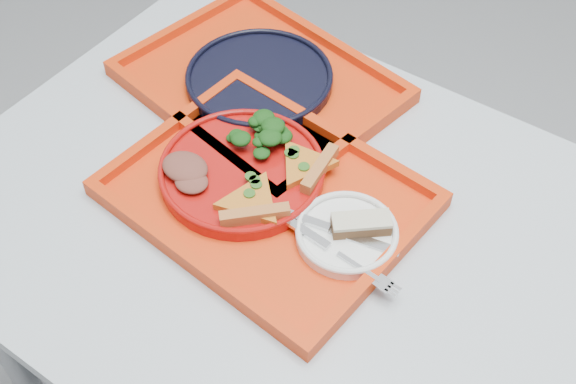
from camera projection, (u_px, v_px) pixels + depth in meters
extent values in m
cube|color=#A7B1BB|center=(441.00, 305.00, 1.02)|extent=(1.60, 0.80, 0.03)
cylinder|color=gray|center=(2.00, 341.00, 1.40)|extent=(0.05, 0.05, 0.72)
cylinder|color=gray|center=(209.00, 146.00, 1.74)|extent=(0.05, 0.05, 0.72)
cube|color=red|center=(267.00, 198.00, 1.12)|extent=(0.48, 0.39, 0.01)
cube|color=red|center=(260.00, 86.00, 1.29)|extent=(0.51, 0.43, 0.01)
cylinder|color=#A40E0A|center=(242.00, 172.00, 1.14)|extent=(0.26, 0.26, 0.02)
cylinder|color=white|center=(347.00, 235.00, 1.06)|extent=(0.15, 0.15, 0.01)
cylinder|color=black|center=(259.00, 80.00, 1.28)|extent=(0.26, 0.26, 0.02)
ellipsoid|color=black|center=(259.00, 130.00, 1.15)|extent=(0.09, 0.08, 0.04)
ellipsoid|color=brown|center=(185.00, 167.00, 1.11)|extent=(0.08, 0.06, 0.02)
cube|color=#522F1B|center=(361.00, 225.00, 1.05)|extent=(0.09, 0.08, 0.02)
cube|color=beige|center=(362.00, 220.00, 1.04)|extent=(0.09, 0.08, 0.01)
cube|color=silver|center=(339.00, 231.00, 1.05)|extent=(0.18, 0.05, 0.01)
cube|color=silver|center=(337.00, 252.00, 1.02)|extent=(0.19, 0.04, 0.01)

